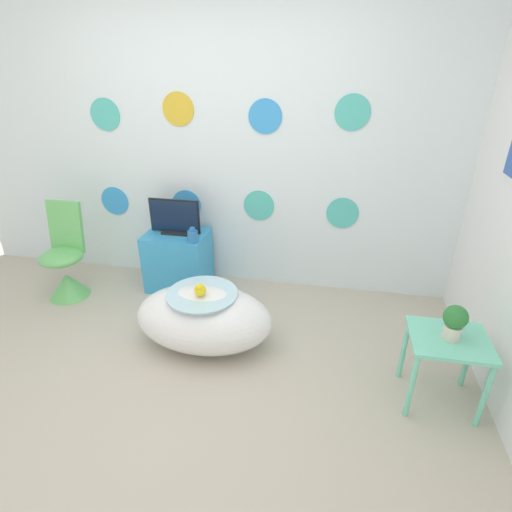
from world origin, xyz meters
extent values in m
plane|color=#BCB29E|center=(0.00, 0.00, 0.00)|extent=(12.00, 12.00, 0.00)
cube|color=white|center=(0.00, 1.75, 1.30)|extent=(5.02, 0.04, 2.60)
cylinder|color=#3899E5|center=(-1.07, 1.72, 0.71)|extent=(0.27, 0.01, 0.27)
cylinder|color=#3899E5|center=(-0.35, 1.72, 0.72)|extent=(0.27, 0.01, 0.27)
cylinder|color=#4CBFB2|center=(0.33, 1.72, 0.76)|extent=(0.27, 0.01, 0.27)
cylinder|color=#4CBFB2|center=(1.05, 1.72, 0.74)|extent=(0.27, 0.01, 0.27)
cylinder|color=#4CBFB2|center=(-1.03, 1.72, 1.49)|extent=(0.27, 0.01, 0.27)
cylinder|color=gold|center=(-0.36, 1.72, 1.55)|extent=(0.27, 0.01, 0.27)
cylinder|color=#3899E5|center=(0.37, 1.72, 1.51)|extent=(0.27, 0.01, 0.27)
cylinder|color=#4CBFB2|center=(1.05, 1.72, 1.56)|extent=(0.27, 0.01, 0.27)
ellipsoid|color=white|center=(0.11, 0.71, 0.23)|extent=(1.00, 0.62, 0.46)
cylinder|color=#B2DBEA|center=(0.11, 0.71, 0.44)|extent=(0.50, 0.50, 0.01)
sphere|color=yellow|center=(0.12, 0.65, 0.50)|extent=(0.08, 0.08, 0.08)
sphere|color=yellow|center=(0.12, 0.63, 0.53)|extent=(0.05, 0.05, 0.05)
cone|color=orange|center=(0.12, 0.61, 0.53)|extent=(0.02, 0.02, 0.02)
cone|color=#66C166|center=(-1.30, 1.13, 0.11)|extent=(0.35, 0.35, 0.21)
ellipsoid|color=#66C166|center=(-1.30, 1.13, 0.39)|extent=(0.37, 0.37, 0.13)
cube|color=#66C166|center=(-1.30, 1.27, 0.61)|extent=(0.31, 0.10, 0.45)
cube|color=#389ED6|center=(-0.38, 1.49, 0.27)|extent=(0.54, 0.42, 0.53)
cube|color=white|center=(-0.38, 1.29, 0.36)|extent=(0.46, 0.01, 0.15)
cube|color=black|center=(-0.38, 1.49, 0.54)|extent=(0.24, 0.12, 0.02)
cube|color=black|center=(-0.38, 1.49, 0.70)|extent=(0.45, 0.01, 0.30)
cube|color=#0F1E38|center=(-0.38, 1.49, 0.70)|extent=(0.43, 0.01, 0.28)
cylinder|color=#2D72B7|center=(-0.17, 1.33, 0.59)|extent=(0.09, 0.09, 0.10)
cylinder|color=#2D72B7|center=(-0.17, 1.33, 0.65)|extent=(0.05, 0.05, 0.03)
cube|color=#72D8B7|center=(1.69, 0.46, 0.47)|extent=(0.44, 0.38, 0.02)
cylinder|color=#72D8B7|center=(1.50, 0.29, 0.23)|extent=(0.03, 0.03, 0.45)
cylinder|color=#72D8B7|center=(1.89, 0.29, 0.23)|extent=(0.03, 0.03, 0.45)
cylinder|color=#72D8B7|center=(1.50, 0.63, 0.23)|extent=(0.03, 0.03, 0.45)
cylinder|color=#72D8B7|center=(1.89, 0.63, 0.23)|extent=(0.03, 0.03, 0.45)
cylinder|color=beige|center=(1.69, 0.46, 0.52)|extent=(0.10, 0.10, 0.09)
sphere|color=#2D7A38|center=(1.69, 0.46, 0.62)|extent=(0.14, 0.14, 0.14)
camera|label=1|loc=(0.95, -1.57, 1.92)|focal=28.00mm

